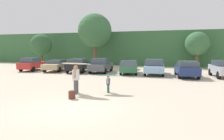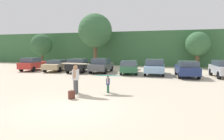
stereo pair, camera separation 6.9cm
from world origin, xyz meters
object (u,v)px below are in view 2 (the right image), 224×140
at_px(parked_car_tan, 57,65).
at_px(parked_car_forest_green, 129,67).
at_px(parked_car_black, 79,65).
at_px(parked_car_red, 33,64).
at_px(parked_car_sky_blue, 155,67).
at_px(backpack_dropped, 72,95).
at_px(surfboard_cream, 75,64).
at_px(person_adult, 76,77).
at_px(person_child, 108,83).
at_px(parked_car_dark_gray, 101,65).
at_px(parked_car_silver, 224,68).
at_px(surfboard_teal, 107,76).
at_px(parked_car_navy, 187,69).

height_order(parked_car_tan, parked_car_forest_green, parked_car_forest_green).
bearing_deg(parked_car_black, parked_car_red, 82.59).
relative_size(parked_car_red, parked_car_forest_green, 1.00).
xyz_separation_m(parked_car_sky_blue, backpack_dropped, (-2.98, -11.98, -0.62)).
bearing_deg(surfboard_cream, parked_car_black, -61.81).
height_order(parked_car_black, backpack_dropped, parked_car_black).
height_order(person_adult, surfboard_cream, surfboard_cream).
relative_size(parked_car_sky_blue, person_child, 4.41).
distance_m(parked_car_dark_gray, parked_car_silver, 12.37).
relative_size(parked_car_dark_gray, person_child, 4.02).
distance_m(parked_car_black, surfboard_teal, 11.92).
xyz_separation_m(parked_car_black, person_child, (7.00, -9.51, -0.23)).
xyz_separation_m(parked_car_black, backpack_dropped, (5.66, -11.67, -0.60)).
relative_size(parked_car_red, parked_car_navy, 0.93).
distance_m(parked_car_dark_gray, person_adult, 11.02).
bearing_deg(parked_car_forest_green, parked_car_dark_gray, 73.49).
distance_m(person_adult, surfboard_cream, 0.84).
bearing_deg(parked_car_forest_green, person_adult, 164.02).
relative_size(parked_car_dark_gray, parked_car_navy, 0.88).
bearing_deg(parked_car_dark_gray, parked_car_red, 90.50).
relative_size(parked_car_tan, person_child, 4.86).
distance_m(parked_car_forest_green, person_adult, 10.48).
bearing_deg(parked_car_forest_green, parked_car_sky_blue, -96.80).
bearing_deg(parked_car_silver, parked_car_forest_green, 83.55).
height_order(parked_car_silver, person_child, parked_car_silver).
bearing_deg(parked_car_dark_gray, parked_car_tan, 87.22).
xyz_separation_m(parked_car_tan, parked_car_dark_gray, (5.67, 0.13, 0.09)).
height_order(surfboard_cream, surfboard_teal, surfboard_cream).
distance_m(person_adult, surfboard_teal, 1.92).
xyz_separation_m(parked_car_black, parked_car_navy, (11.77, -0.52, -0.00)).
relative_size(parked_car_tan, parked_car_forest_green, 1.15).
bearing_deg(person_adult, surfboard_teal, -167.86).
xyz_separation_m(person_child, surfboard_cream, (-1.80, -0.84, 1.24)).
bearing_deg(parked_car_silver, parked_car_dark_gray, 81.90).
xyz_separation_m(parked_car_dark_gray, person_child, (4.33, -9.84, -0.23)).
distance_m(parked_car_dark_gray, parked_car_forest_green, 3.31).
distance_m(parked_car_dark_gray, surfboard_cream, 11.03).
distance_m(parked_car_dark_gray, parked_car_sky_blue, 5.97).
relative_size(parked_car_navy, surfboard_teal, 2.59).
height_order(parked_car_dark_gray, person_child, parked_car_dark_gray).
height_order(parked_car_sky_blue, surfboard_teal, parked_car_sky_blue).
bearing_deg(parked_car_red, person_adult, -139.51).
bearing_deg(person_adult, parked_car_navy, -134.03).
height_order(surfboard_cream, backpack_dropped, surfboard_cream).
distance_m(parked_car_red, parked_car_navy, 17.82).
relative_size(surfboard_cream, surfboard_teal, 1.11).
distance_m(parked_car_navy, person_adult, 11.83).
height_order(parked_car_black, person_child, parked_car_black).
height_order(parked_car_red, parked_car_sky_blue, parked_car_sky_blue).
xyz_separation_m(parked_car_sky_blue, surfboard_teal, (-1.64, -9.95, 0.23)).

